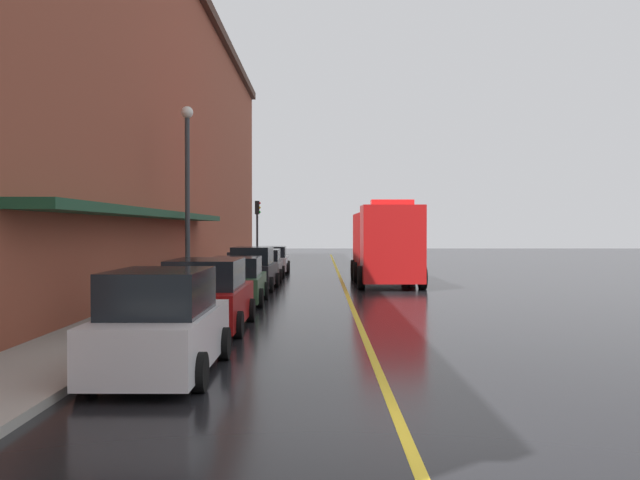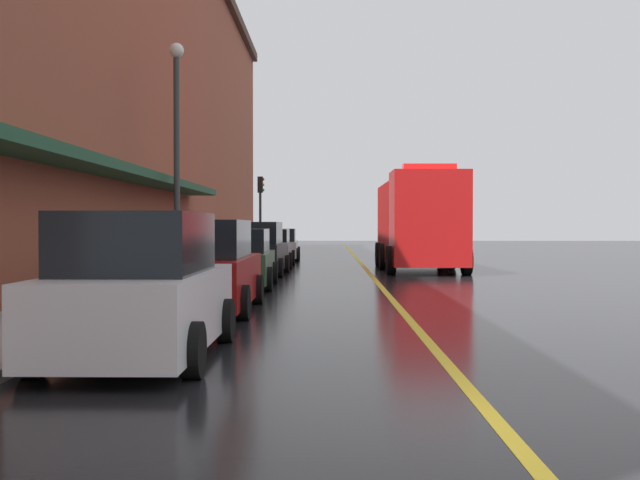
# 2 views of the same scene
# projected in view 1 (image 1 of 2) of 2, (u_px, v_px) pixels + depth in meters

# --- Properties ---
(ground_plane) EXTENTS (112.00, 112.00, 0.00)m
(ground_plane) POSITION_uv_depth(u_px,v_px,m) (343.00, 282.00, 33.88)
(ground_plane) COLOR black
(sidewalk_left) EXTENTS (2.40, 70.00, 0.15)m
(sidewalk_left) POSITION_uv_depth(u_px,v_px,m) (216.00, 280.00, 33.89)
(sidewalk_left) COLOR #9E9B93
(sidewalk_left) RESTS_ON ground
(lane_center_stripe) EXTENTS (0.16, 70.00, 0.01)m
(lane_center_stripe) POSITION_uv_depth(u_px,v_px,m) (343.00, 282.00, 33.88)
(lane_center_stripe) COLOR gold
(lane_center_stripe) RESTS_ON ground
(brick_building_left) EXTENTS (12.98, 64.00, 15.18)m
(brick_building_left) POSITION_uv_depth(u_px,v_px,m) (62.00, 122.00, 32.77)
(brick_building_left) COLOR brown
(brick_building_left) RESTS_ON ground
(parked_car_0) EXTENTS (2.03, 4.44, 1.87)m
(parked_car_0) POSITION_uv_depth(u_px,v_px,m) (163.00, 326.00, 12.33)
(parked_car_0) COLOR silver
(parked_car_0) RESTS_ON ground
(parked_car_1) EXTENTS (2.14, 4.76, 1.81)m
(parked_car_1) POSITION_uv_depth(u_px,v_px,m) (209.00, 297.00, 17.88)
(parked_car_1) COLOR maroon
(parked_car_1) RESTS_ON ground
(parked_car_2) EXTENTS (2.10, 4.55, 1.61)m
(parked_car_2) POSITION_uv_depth(u_px,v_px,m) (238.00, 281.00, 24.05)
(parked_car_2) COLOR #2D5133
(parked_car_2) RESTS_ON ground
(parked_car_3) EXTENTS (2.07, 4.16, 1.82)m
(parked_car_3) POSITION_uv_depth(u_px,v_px,m) (255.00, 270.00, 29.45)
(parked_car_3) COLOR black
(parked_car_3) RESTS_ON ground
(parked_car_4) EXTENTS (1.97, 4.80, 1.55)m
(parked_car_4) POSITION_uv_depth(u_px,v_px,m) (266.00, 265.00, 34.98)
(parked_car_4) COLOR #595B60
(parked_car_4) RESTS_ON ground
(parked_car_5) EXTENTS (2.10, 4.57, 1.55)m
(parked_car_5) POSITION_uv_depth(u_px,v_px,m) (273.00, 260.00, 40.72)
(parked_car_5) COLOR silver
(parked_car_5) RESTS_ON ground
(fire_truck) EXTENTS (2.96, 8.10, 3.82)m
(fire_truck) POSITION_uv_depth(u_px,v_px,m) (387.00, 245.00, 32.48)
(fire_truck) COLOR red
(fire_truck) RESTS_ON ground
(parking_meter_0) EXTENTS (0.14, 0.18, 1.33)m
(parking_meter_0) POSITION_uv_depth(u_px,v_px,m) (230.00, 261.00, 32.62)
(parking_meter_0) COLOR #4C4C51
(parking_meter_0) RESTS_ON sidewalk_left
(parking_meter_1) EXTENTS (0.14, 0.18, 1.33)m
(parking_meter_1) POSITION_uv_depth(u_px,v_px,m) (243.00, 257.00, 37.88)
(parking_meter_1) COLOR #4C4C51
(parking_meter_1) RESTS_ON sidewalk_left
(parking_meter_2) EXTENTS (0.14, 0.18, 1.33)m
(parking_meter_2) POSITION_uv_depth(u_px,v_px,m) (161.00, 286.00, 18.52)
(parking_meter_2) COLOR #4C4C51
(parking_meter_2) RESTS_ON sidewalk_left
(street_lamp_left) EXTENTS (0.44, 0.44, 6.94)m
(street_lamp_left) POSITION_uv_depth(u_px,v_px,m) (189.00, 180.00, 25.63)
(street_lamp_left) COLOR #33383D
(street_lamp_left) RESTS_ON sidewalk_left
(traffic_light_near) EXTENTS (0.38, 0.36, 4.30)m
(traffic_light_near) POSITION_uv_depth(u_px,v_px,m) (259.00, 220.00, 46.90)
(traffic_light_near) COLOR #232326
(traffic_light_near) RESTS_ON sidewalk_left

